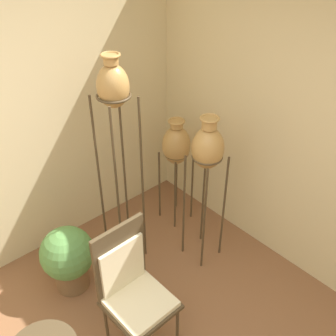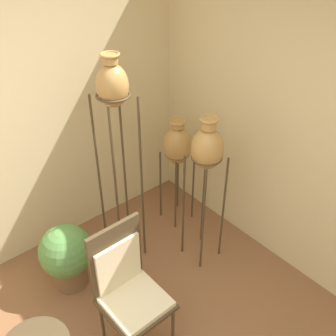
{
  "view_description": "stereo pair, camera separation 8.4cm",
  "coord_description": "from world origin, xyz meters",
  "px_view_note": "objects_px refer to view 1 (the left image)",
  "views": [
    {
      "loc": [
        -0.54,
        -0.87,
        2.85
      ],
      "look_at": [
        1.38,
        1.28,
        0.87
      ],
      "focal_mm": 42.0,
      "sensor_mm": 36.0,
      "label": 1
    },
    {
      "loc": [
        -0.48,
        -0.92,
        2.85
      ],
      "look_at": [
        1.38,
        1.28,
        0.87
      ],
      "focal_mm": 42.0,
      "sensor_mm": 36.0,
      "label": 2
    }
  ],
  "objects_px": {
    "vase_stand_medium": "(208,151)",
    "vase_stand_tall": "(114,98)",
    "chair": "(132,286)",
    "potted_plant": "(68,257)",
    "vase_stand_short": "(176,146)"
  },
  "relations": [
    {
      "from": "vase_stand_medium",
      "to": "chair",
      "type": "height_order",
      "value": "vase_stand_medium"
    },
    {
      "from": "vase_stand_tall",
      "to": "potted_plant",
      "type": "relative_size",
      "value": 3.15
    },
    {
      "from": "vase_stand_medium",
      "to": "vase_stand_short",
      "type": "bearing_deg",
      "value": 72.75
    },
    {
      "from": "vase_stand_tall",
      "to": "potted_plant",
      "type": "height_order",
      "value": "vase_stand_tall"
    },
    {
      "from": "vase_stand_medium",
      "to": "chair",
      "type": "bearing_deg",
      "value": -164.7
    },
    {
      "from": "vase_stand_tall",
      "to": "vase_stand_medium",
      "type": "xyz_separation_m",
      "value": [
        0.55,
        -0.47,
        -0.47
      ]
    },
    {
      "from": "vase_stand_medium",
      "to": "vase_stand_tall",
      "type": "bearing_deg",
      "value": 139.14
    },
    {
      "from": "vase_stand_medium",
      "to": "vase_stand_short",
      "type": "distance_m",
      "value": 0.64
    },
    {
      "from": "vase_stand_tall",
      "to": "vase_stand_medium",
      "type": "relative_size",
      "value": 1.34
    },
    {
      "from": "vase_stand_short",
      "to": "potted_plant",
      "type": "height_order",
      "value": "vase_stand_short"
    },
    {
      "from": "vase_stand_medium",
      "to": "vase_stand_short",
      "type": "height_order",
      "value": "vase_stand_medium"
    },
    {
      "from": "vase_stand_tall",
      "to": "potted_plant",
      "type": "bearing_deg",
      "value": 178.67
    },
    {
      "from": "vase_stand_tall",
      "to": "vase_stand_short",
      "type": "height_order",
      "value": "vase_stand_tall"
    },
    {
      "from": "vase_stand_tall",
      "to": "vase_stand_short",
      "type": "relative_size",
      "value": 1.68
    },
    {
      "from": "vase_stand_tall",
      "to": "chair",
      "type": "bearing_deg",
      "value": -122.49
    }
  ]
}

